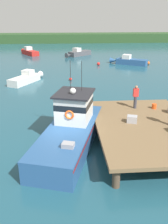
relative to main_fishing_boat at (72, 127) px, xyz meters
name	(u,v)px	position (x,y,z in m)	size (l,w,h in m)	color
ground_plane	(66,145)	(-0.36, -0.33, -1.01)	(200.00, 200.00, 0.00)	#1E4C5B
dock	(146,126)	(4.44, -0.33, 0.07)	(6.00, 9.00, 1.20)	#4C3D2D
main_fishing_boat	(72,127)	(0.00, 0.00, 0.00)	(4.74, 9.91, 4.80)	#285184
crate_single_by_cleat	(132,119)	(3.65, 0.01, 0.41)	(0.60, 0.44, 0.42)	#9E9EA3
bait_bucket	(154,106)	(5.81, 2.27, 0.36)	(0.32, 0.32, 0.34)	#E04C19
deckhand_by_the_boat	(136,96)	(4.49, 2.47, 1.05)	(0.36, 0.22, 1.63)	#383842
moored_boat_outer_mooring	(27,78)	(-4.80, 15.08, -0.53)	(3.59, 5.30, 1.39)	silver
moored_boat_near_channel	(129,61)	(9.81, 25.41, -0.49)	(5.73, 4.08, 1.52)	#285184
moored_boat_far_right	(29,52)	(-7.29, 37.37, -0.48)	(4.14, 5.71, 1.52)	red
moored_boat_off_the_point	(78,53)	(2.31, 34.90, -0.48)	(5.27, 5.02, 1.54)	#4C4C51
mooring_buoy_spare_mooring	(98,64)	(4.89, 24.99, -0.76)	(0.49, 0.49, 0.49)	red
mooring_buoy_outer	(148,63)	(12.79, 24.94, -0.75)	(0.52, 0.52, 0.52)	#EA5B19
mooring_buoy_inshore	(70,79)	(0.29, 15.57, -0.83)	(0.35, 0.35, 0.35)	red
far_shoreline	(64,38)	(-0.36, 61.67, 0.19)	(120.00, 8.00, 2.40)	#284723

